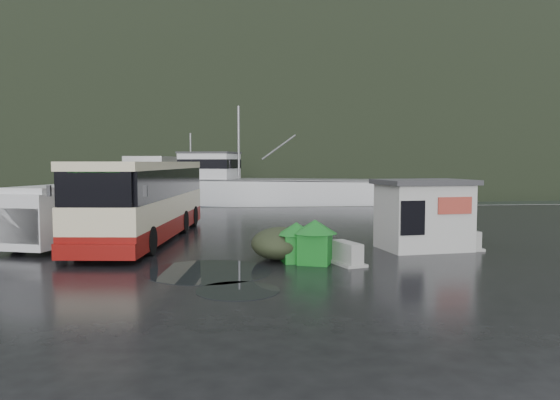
{
  "coord_description": "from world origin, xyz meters",
  "views": [
    {
      "loc": [
        0.02,
        -20.11,
        3.34
      ],
      "look_at": [
        2.4,
        3.19,
        1.7
      ],
      "focal_mm": 35.0,
      "sensor_mm": 36.0,
      "label": 1
    }
  ],
  "objects": [
    {
      "name": "ground",
      "position": [
        0.0,
        0.0,
        0.0
      ],
      "size": [
        160.0,
        160.0,
        0.0
      ],
      "primitive_type": "plane",
      "color": "black",
      "rests_on": "ground"
    },
    {
      "name": "harbor_water",
      "position": [
        0.0,
        110.0,
        0.0
      ],
      "size": [
        300.0,
        180.0,
        0.02
      ],
      "primitive_type": "cube",
      "color": "black",
      "rests_on": "ground"
    },
    {
      "name": "quay_edge",
      "position": [
        0.0,
        20.0,
        0.0
      ],
      "size": [
        160.0,
        0.6,
        1.5
      ],
      "primitive_type": "cube",
      "color": "#999993",
      "rests_on": "ground"
    },
    {
      "name": "headland",
      "position": [
        10.0,
        250.0,
        0.0
      ],
      "size": [
        780.0,
        540.0,
        570.0
      ],
      "primitive_type": "ellipsoid",
      "color": "black",
      "rests_on": "ground"
    },
    {
      "name": "coach_bus",
      "position": [
        -3.37,
        3.88,
        0.0
      ],
      "size": [
        4.65,
        13.04,
        3.61
      ],
      "primitive_type": null,
      "rotation": [
        0.0,
        0.0,
        -0.12
      ],
      "color": "beige",
      "rests_on": "ground"
    },
    {
      "name": "white_van",
      "position": [
        -6.31,
        2.34,
        0.0
      ],
      "size": [
        3.79,
        6.18,
        2.44
      ],
      "primitive_type": null,
      "rotation": [
        0.0,
        0.0,
        -0.33
      ],
      "color": "silver",
      "rests_on": "ground"
    },
    {
      "name": "waste_bin_left",
      "position": [
        2.96,
        -2.59,
        0.0
      ],
      "size": [
        1.34,
        1.34,
        1.46
      ],
      "primitive_type": null,
      "rotation": [
        0.0,
        0.0,
        -0.36
      ],
      "color": "#136B1C",
      "rests_on": "ground"
    },
    {
      "name": "waste_bin_right",
      "position": [
        2.4,
        -2.22,
        0.0
      ],
      "size": [
        1.04,
        1.04,
        1.33
      ],
      "primitive_type": null,
      "rotation": [
        0.0,
        0.0,
        0.09
      ],
      "color": "#136B1C",
      "rests_on": "ground"
    },
    {
      "name": "dome_tent",
      "position": [
        1.91,
        -1.51,
        0.0
      ],
      "size": [
        2.55,
        3.13,
        1.08
      ],
      "primitive_type": null,
      "rotation": [
        0.0,
        0.0,
        -0.24
      ],
      "color": "#28301C",
      "rests_on": "ground"
    },
    {
      "name": "ticket_kiosk",
      "position": [
        7.57,
        -0.08,
        0.0
      ],
      "size": [
        3.72,
        3.01,
        2.67
      ],
      "primitive_type": null,
      "rotation": [
        0.0,
        0.0,
        0.13
      ],
      "color": "#B9B9B4",
      "rests_on": "ground"
    },
    {
      "name": "jersey_barrier_a",
      "position": [
        3.97,
        -2.83,
        0.0
      ],
      "size": [
        1.14,
        1.62,
        0.73
      ],
      "primitive_type": null,
      "rotation": [
        0.0,
        0.0,
        0.3
      ],
      "color": "#999993",
      "rests_on": "ground"
    },
    {
      "name": "jersey_barrier_b",
      "position": [
        9.29,
        -0.17,
        0.0
      ],
      "size": [
        0.81,
        1.5,
        0.73
      ],
      "primitive_type": null,
      "rotation": [
        0.0,
        0.0,
        0.06
      ],
      "color": "#999993",
      "rests_on": "ground"
    },
    {
      "name": "fishing_trawler",
      "position": [
        3.98,
        28.63,
        0.0
      ],
      "size": [
        24.59,
        12.76,
        9.66
      ],
      "primitive_type": null,
      "rotation": [
        0.0,
        0.0,
        -0.33
      ],
      "color": "silver",
      "rests_on": "ground"
    },
    {
      "name": "puddles",
      "position": [
        -0.29,
        -4.17,
        0.01
      ],
      "size": [
        3.87,
        5.6,
        0.01
      ],
      "color": "black",
      "rests_on": "ground"
    }
  ]
}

